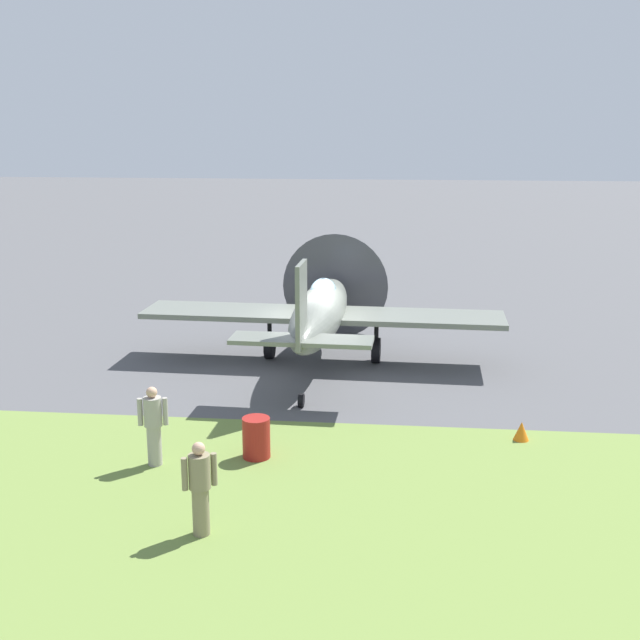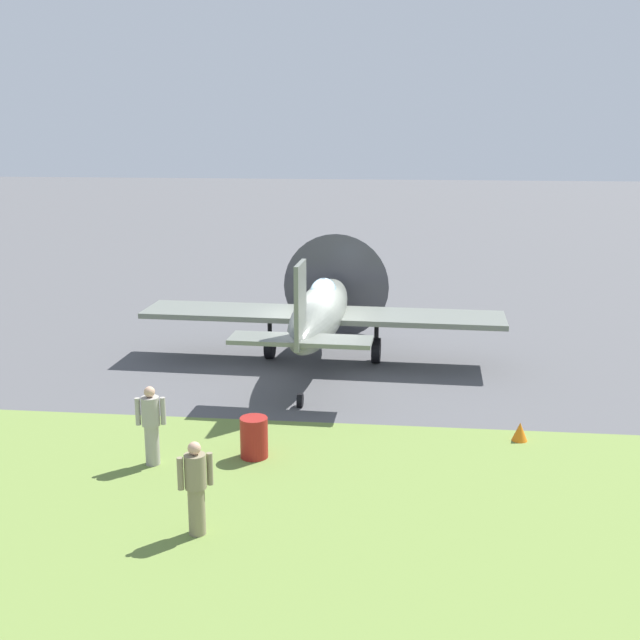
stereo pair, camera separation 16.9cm
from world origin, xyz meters
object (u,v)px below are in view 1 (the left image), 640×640
(ground_crew_chief, at_px, (200,486))
(ground_crew_mechanic, at_px, (153,424))
(airplane_lead, at_px, (321,311))
(runway_marker_cone, at_px, (521,431))
(fuel_drum, at_px, (256,438))

(ground_crew_chief, xyz_separation_m, ground_crew_mechanic, (-1.70, 2.79, 0.00))
(airplane_lead, bearing_deg, runway_marker_cone, -44.71)
(ground_crew_mechanic, bearing_deg, fuel_drum, 5.98)
(airplane_lead, height_order, ground_crew_chief, airplane_lead)
(ground_crew_chief, height_order, runway_marker_cone, ground_crew_chief)
(ground_crew_chief, relative_size, runway_marker_cone, 3.93)
(runway_marker_cone, bearing_deg, fuel_drum, -164.97)
(airplane_lead, bearing_deg, fuel_drum, -93.82)
(ground_crew_chief, bearing_deg, runway_marker_cone, -170.34)
(ground_crew_mechanic, distance_m, runway_marker_cone, 8.22)
(ground_crew_mechanic, relative_size, runway_marker_cone, 3.93)
(ground_crew_mechanic, xyz_separation_m, runway_marker_cone, (7.90, 2.17, -0.69))
(ground_crew_chief, height_order, fuel_drum, ground_crew_chief)
(ground_crew_mechanic, bearing_deg, ground_crew_chief, -68.94)
(ground_crew_mechanic, bearing_deg, airplane_lead, 59.80)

